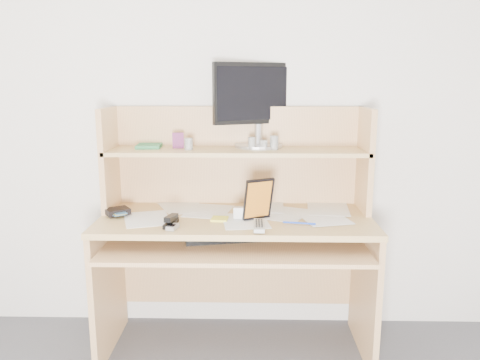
{
  "coord_description": "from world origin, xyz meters",
  "views": [
    {
      "loc": [
        0.08,
        -0.84,
        1.43
      ],
      "look_at": [
        0.02,
        1.43,
        0.95
      ],
      "focal_mm": 35.0,
      "sensor_mm": 36.0,
      "label": 1
    }
  ],
  "objects_px": {
    "game_case": "(258,199)",
    "tv_remote": "(259,226)",
    "keyboard": "(227,236)",
    "desk": "(236,222)",
    "monitor": "(259,102)"
  },
  "relations": [
    {
      "from": "game_case",
      "to": "tv_remote",
      "type": "bearing_deg",
      "value": -117.06
    },
    {
      "from": "tv_remote",
      "to": "game_case",
      "type": "height_order",
      "value": "game_case"
    },
    {
      "from": "keyboard",
      "to": "tv_remote",
      "type": "relative_size",
      "value": 2.46
    },
    {
      "from": "keyboard",
      "to": "game_case",
      "type": "distance_m",
      "value": 0.25
    },
    {
      "from": "keyboard",
      "to": "monitor",
      "type": "xyz_separation_m",
      "value": [
        0.16,
        0.33,
        0.66
      ]
    },
    {
      "from": "desk",
      "to": "tv_remote",
      "type": "height_order",
      "value": "desk"
    },
    {
      "from": "keyboard",
      "to": "monitor",
      "type": "bearing_deg",
      "value": 51.99
    },
    {
      "from": "keyboard",
      "to": "tv_remote",
      "type": "xyz_separation_m",
      "value": [
        0.16,
        -0.13,
        0.1
      ]
    },
    {
      "from": "keyboard",
      "to": "game_case",
      "type": "xyz_separation_m",
      "value": [
        0.16,
        -0.01,
        0.2
      ]
    },
    {
      "from": "desk",
      "to": "keyboard",
      "type": "xyz_separation_m",
      "value": [
        -0.04,
        -0.14,
        -0.03
      ]
    },
    {
      "from": "tv_remote",
      "to": "game_case",
      "type": "relative_size",
      "value": 0.85
    },
    {
      "from": "keyboard",
      "to": "tv_remote",
      "type": "distance_m",
      "value": 0.23
    },
    {
      "from": "keyboard",
      "to": "game_case",
      "type": "height_order",
      "value": "game_case"
    },
    {
      "from": "desk",
      "to": "game_case",
      "type": "relative_size",
      "value": 6.59
    },
    {
      "from": "keyboard",
      "to": "desk",
      "type": "bearing_deg",
      "value": 61.41
    }
  ]
}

